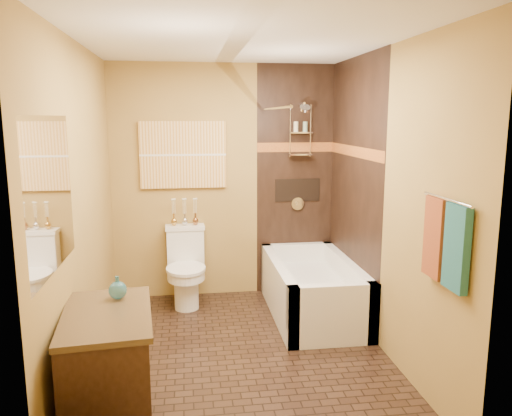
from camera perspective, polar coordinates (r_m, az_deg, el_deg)
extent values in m
plane|color=black|center=(4.32, -1.77, -16.35)|extent=(3.00, 3.00, 0.00)
cube|color=#AA8741|center=(3.98, -19.32, -0.24)|extent=(0.02, 3.00, 2.50)
cube|color=#AA8741|center=(4.22, 14.55, 0.59)|extent=(0.02, 3.00, 2.50)
cube|color=#AA8741|center=(5.40, -3.59, 2.97)|extent=(2.40, 0.02, 2.50)
cube|color=#AA8741|center=(2.47, 1.90, -5.88)|extent=(2.40, 0.02, 2.50)
plane|color=silver|center=(3.90, -1.98, 18.58)|extent=(3.00, 3.00, 0.00)
cube|color=black|center=(5.50, 4.51, 3.10)|extent=(0.85, 0.01, 2.50)
cube|color=black|center=(4.91, 11.09, 2.06)|extent=(0.01, 1.50, 2.50)
cube|color=brown|center=(5.46, 4.59, 6.94)|extent=(0.85, 0.01, 0.10)
cube|color=brown|center=(4.87, 11.13, 6.37)|extent=(0.01, 1.50, 0.10)
cube|color=black|center=(5.51, 4.76, 2.06)|extent=(0.50, 0.01, 0.25)
cylinder|color=silver|center=(5.33, 5.23, 11.80)|extent=(0.02, 0.26, 0.02)
cylinder|color=silver|center=(5.18, 5.61, 11.28)|extent=(0.11, 0.11, 0.09)
cylinder|color=silver|center=(5.52, 4.78, 0.50)|extent=(0.14, 0.02, 0.14)
cylinder|color=silver|center=(4.66, 2.05, 11.31)|extent=(0.03, 1.55, 0.03)
cylinder|color=silver|center=(3.23, 20.98, 0.93)|extent=(0.02, 0.55, 0.02)
cube|color=#1A5159|center=(3.18, 21.95, -4.26)|extent=(0.05, 0.22, 0.52)
cube|color=maroon|center=(3.40, 19.78, -3.20)|extent=(0.05, 0.22, 0.52)
cube|color=gold|center=(5.33, -8.33, 6.03)|extent=(0.90, 0.04, 0.70)
cube|color=white|center=(3.11, -22.39, 1.42)|extent=(0.01, 1.00, 0.90)
cube|color=white|center=(4.40, 8.79, -12.03)|extent=(0.80, 0.10, 0.55)
cube|color=white|center=(5.67, 4.70, -6.76)|extent=(0.80, 0.10, 0.55)
cube|color=white|center=(4.96, 2.49, -9.30)|extent=(0.10, 1.50, 0.55)
cube|color=white|center=(5.12, 10.31, -8.80)|extent=(0.10, 1.50, 0.55)
cube|color=white|center=(5.06, 6.45, -10.13)|extent=(0.64, 1.34, 0.35)
cube|color=white|center=(5.40, -8.07, -4.42)|extent=(0.39, 0.18, 0.39)
cube|color=white|center=(5.35, -8.12, -2.19)|extent=(0.41, 0.20, 0.04)
cylinder|color=white|center=(5.22, -7.95, -9.30)|extent=(0.25, 0.25, 0.39)
cylinder|color=white|center=(5.17, -8.00, -7.48)|extent=(0.38, 0.38, 0.10)
cylinder|color=white|center=(5.15, -8.02, -6.88)|extent=(0.40, 0.40, 0.03)
cube|color=black|center=(3.41, -16.52, -17.65)|extent=(0.58, 0.86, 0.73)
cube|color=black|center=(3.25, -16.69, -11.67)|extent=(0.61, 0.91, 0.04)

